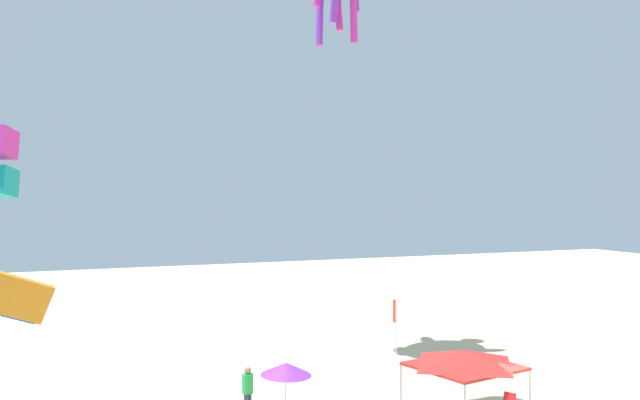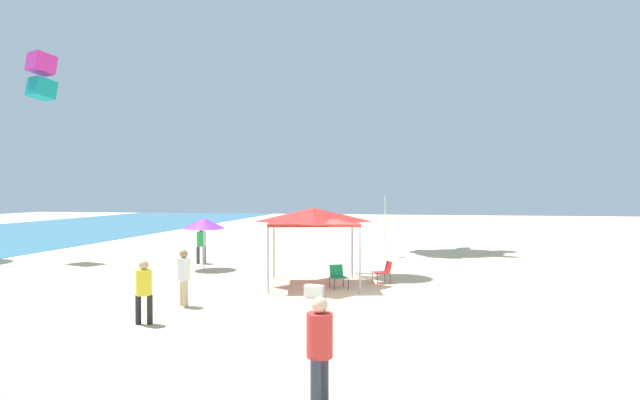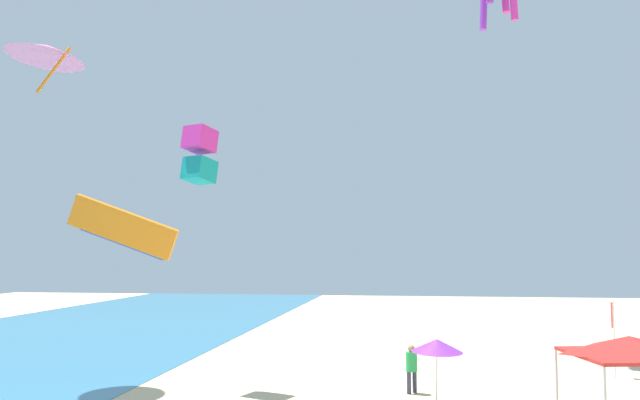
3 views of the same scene
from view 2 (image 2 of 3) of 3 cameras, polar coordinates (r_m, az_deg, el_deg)
ground at (r=17.29m, az=4.69°, el=-10.84°), size 120.00×120.00×0.10m
canopy_tent at (r=19.10m, az=-0.72°, el=-1.82°), size 3.72×3.78×2.88m
beach_umbrella at (r=23.51m, az=-12.70°, el=-2.51°), size 1.84×1.83×2.35m
folding_chair_near_cooler at (r=19.93m, az=7.09°, el=-7.73°), size 0.73×0.79×0.82m
folding_chair_facing_ocean at (r=18.78m, az=1.99°, el=-8.26°), size 0.79×0.75×0.82m
cooler_box at (r=17.19m, az=-0.65°, el=-10.05°), size 0.44×0.64×0.40m
banner_flag at (r=27.74m, az=7.19°, el=-2.15°), size 0.36×0.06×3.28m
person_far_stroller at (r=14.43m, az=-18.89°, el=-9.05°), size 0.40×0.45×1.69m
person_by_tent at (r=16.25m, az=-14.84°, el=-7.81°), size 0.41×0.41×1.73m
person_watching_sky at (r=25.56m, az=-13.01°, el=-4.48°), size 0.43×0.43×1.82m
person_near_umbrella at (r=8.60m, az=-0.04°, el=-15.48°), size 0.47×0.43×1.80m
kite_box_magenta at (r=30.29m, az=-28.42°, el=11.94°), size 1.50×1.43×2.36m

